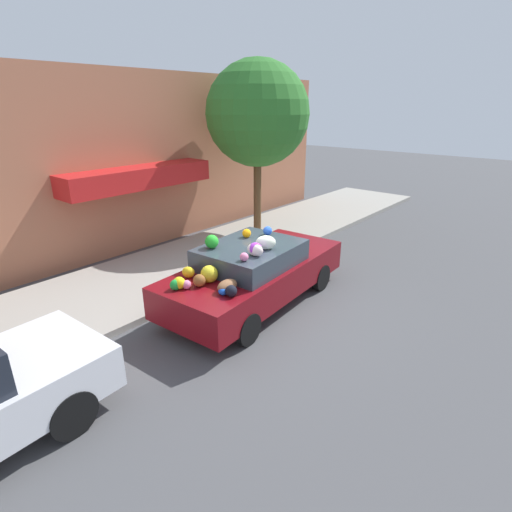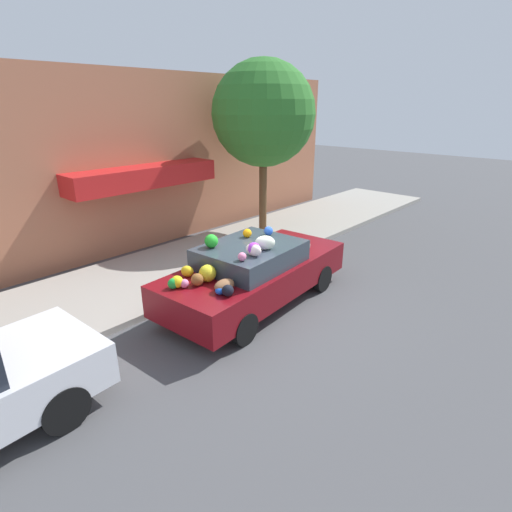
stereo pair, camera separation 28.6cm
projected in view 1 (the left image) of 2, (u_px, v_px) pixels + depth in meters
The scene contains 6 objects.
ground_plane at pixel (256, 302), 8.67m from camera, with size 60.00×60.00×0.00m, color #4C4C4F.
sidewalk_curb at pixel (176, 268), 10.28m from camera, with size 24.00×3.20×0.14m.
building_facade at pixel (118, 167), 10.78m from camera, with size 18.00×1.20×4.91m.
street_tree at pixel (258, 114), 11.77m from camera, with size 3.07×3.07×5.14m.
fire_hydrant at pixel (207, 264), 9.46m from camera, with size 0.20×0.20×0.70m.
art_car at pixel (255, 272), 8.37m from camera, with size 4.59×2.12×1.65m.
Camera 1 is at (-5.90, -5.01, 4.04)m, focal length 28.00 mm.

